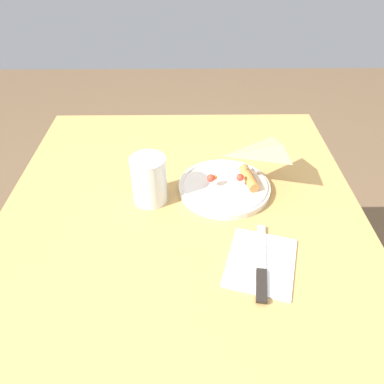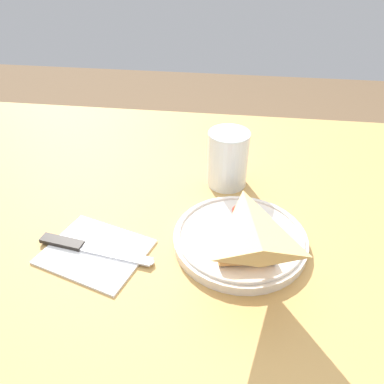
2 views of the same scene
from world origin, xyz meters
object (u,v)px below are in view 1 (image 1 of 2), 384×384
Objects in this scene: plate_pizza at (224,185)px; napkin_folded at (261,262)px; milk_glass at (149,180)px; butter_knife at (261,264)px; dining_table at (182,279)px.

plate_pizza is 1.18× the size of napkin_folded.
milk_glass reaches higher than butter_knife.
butter_knife is (-0.05, -0.15, 0.11)m from dining_table.
milk_glass is 0.31m from butter_knife.
plate_pizza is (0.18, -0.10, 0.12)m from dining_table.
plate_pizza is 0.18m from milk_glass.
milk_glass reaches higher than dining_table.
butter_knife is (-0.01, 0.00, 0.00)m from napkin_folded.
napkin_folded is 0.94× the size of butter_knife.
milk_glass is 0.61× the size of napkin_folded.
dining_table is 6.24× the size of napkin_folded.
butter_knife reaches higher than napkin_folded.
butter_knife is at bearing 171.26° from napkin_folded.
napkin_folded is (-0.23, -0.05, -0.01)m from plate_pizza.
dining_table is 0.19m from napkin_folded.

